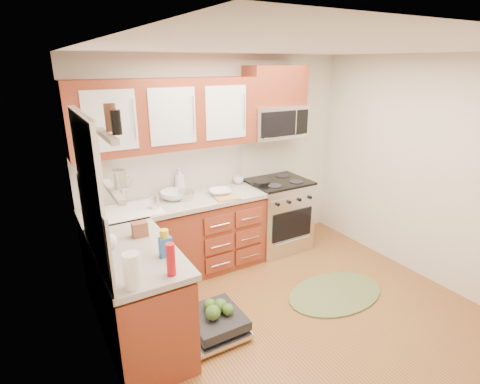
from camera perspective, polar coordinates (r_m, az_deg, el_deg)
floor at (r=3.94m, az=9.76°, el=-18.77°), size 3.50×3.50×0.00m
ceiling at (r=3.12m, az=12.49°, el=20.50°), size 3.50×3.50×0.00m
wall_back at (r=4.72m, az=-2.99°, el=4.98°), size 3.50×0.04×2.50m
wall_left at (r=2.62m, az=-19.89°, el=-8.24°), size 0.04×3.50×2.50m
wall_right at (r=4.63m, az=27.66°, el=2.49°), size 0.04×3.50×2.50m
base_cabinet_back at (r=4.47m, az=-9.36°, el=-7.37°), size 2.05×0.60×0.85m
base_cabinet_left at (r=3.53m, az=-15.11°, el=-15.72°), size 0.60×1.25×0.85m
countertop_back at (r=4.28m, az=-9.66°, el=-1.72°), size 2.07×0.64×0.05m
countertop_left at (r=3.29m, az=-15.66°, el=-8.85°), size 0.64×1.27×0.05m
backsplash_back at (r=4.45m, az=-11.24°, el=3.20°), size 2.05×0.02×0.57m
backsplash_left at (r=3.11m, az=-21.41°, el=-4.82°), size 0.02×1.25×0.57m
upper_cabinets at (r=4.16m, az=-11.09°, el=11.51°), size 2.05×0.35×0.75m
cabinet_over_mw at (r=4.79m, az=5.37°, el=15.86°), size 0.76×0.35×0.47m
range at (r=5.05m, az=5.74°, el=-3.42°), size 0.76×0.64×0.95m
microwave at (r=4.81m, az=5.38°, el=10.66°), size 0.76×0.38×0.40m
sink at (r=4.16m, az=-16.26°, el=-4.34°), size 0.62×0.50×0.26m
dishwasher at (r=3.70m, az=-4.30°, el=-19.41°), size 0.70×0.60×0.20m
window at (r=2.97m, az=-22.12°, el=1.01°), size 0.03×1.05×1.05m
window_blind at (r=2.90m, az=-22.44°, el=7.30°), size 0.02×0.96×0.40m
shelf_upper at (r=2.04m, az=-19.67°, el=8.05°), size 0.04×0.40×0.03m
shelf_lower at (r=2.11m, az=-18.77°, el=0.06°), size 0.04×0.40×0.03m
rug at (r=4.37m, az=14.31°, el=-14.70°), size 1.35×1.15×0.02m
skillet at (r=4.72m, az=3.20°, el=1.46°), size 0.29×0.29×0.04m
stock_pot at (r=4.28m, az=-8.25°, el=-0.49°), size 0.23×0.23×0.11m
cutting_board at (r=4.28m, az=-1.92°, el=-0.94°), size 0.29×0.21×0.02m
canister at (r=4.08m, az=-12.87°, el=-1.47°), size 0.13×0.13×0.15m
paper_towel_roll at (r=2.72m, az=-16.11°, el=-11.46°), size 0.13×0.13×0.26m
mustard_bottle at (r=3.08m, az=-11.40°, el=-7.57°), size 0.09×0.09×0.22m
red_bottle at (r=2.80m, az=-10.50°, el=-10.08°), size 0.08×0.08×0.25m
wooden_box at (r=3.48m, az=-15.03°, el=-5.50°), size 0.14×0.10×0.13m
blue_carton at (r=3.08m, az=-11.24°, el=-8.22°), size 0.10×0.06×0.16m
bowl_a at (r=4.42m, az=-3.03°, el=-0.01°), size 0.32×0.32×0.06m
bowl_b at (r=4.33m, az=-10.01°, el=-0.46°), size 0.37×0.37×0.10m
cup at (r=4.80m, az=-0.26°, el=1.86°), size 0.14×0.14×0.10m
soap_bottle_a at (r=4.48m, az=-9.19°, el=1.76°), size 0.16×0.16×0.32m
soap_bottle_b at (r=3.68m, az=-20.67°, el=-4.34°), size 0.10×0.11×0.18m
soap_bottle_c at (r=3.33m, az=-19.46°, el=-6.69°), size 0.18×0.18×0.18m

